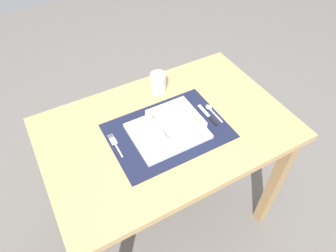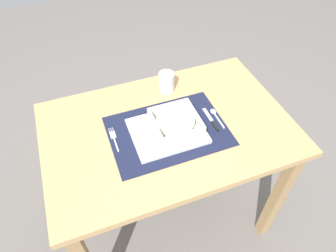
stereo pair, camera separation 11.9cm
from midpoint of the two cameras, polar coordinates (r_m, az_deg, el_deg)
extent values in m
plane|color=slate|center=(1.84, -2.05, -15.93)|extent=(6.00, 6.00, 0.00)
cube|color=tan|center=(1.24, -2.92, -0.74)|extent=(1.00, 0.66, 0.03)
cube|color=#A48252|center=(1.59, 17.34, -10.31)|extent=(0.05, 0.05, 0.70)
cube|color=#A48252|center=(1.66, -21.20, -8.57)|extent=(0.05, 0.05, 0.70)
cube|color=#A48252|center=(1.84, 6.06, 2.31)|extent=(0.05, 0.05, 0.70)
cube|color=#191E38|center=(1.21, -2.81, -1.07)|extent=(0.46, 0.33, 0.00)
cube|color=white|center=(1.20, -2.94, -1.11)|extent=(0.28, 0.23, 0.02)
cube|color=white|center=(1.20, -1.45, -0.16)|extent=(0.18, 0.18, 0.01)
cube|color=white|center=(1.15, -5.10, -0.66)|extent=(0.01, 0.18, 0.05)
cube|color=white|center=(1.21, 1.99, 2.17)|extent=(0.01, 0.18, 0.05)
cube|color=white|center=(1.13, 0.50, -1.86)|extent=(0.16, 0.01, 0.05)
cube|color=white|center=(1.23, -3.29, 3.22)|extent=(0.16, 0.01, 0.05)
cylinder|color=silver|center=(1.18, -1.47, 0.57)|extent=(0.15, 0.15, 0.03)
cube|color=silver|center=(1.17, -12.11, -4.67)|extent=(0.01, 0.07, 0.00)
cube|color=silver|center=(1.20, -13.00, -2.92)|extent=(0.02, 0.04, 0.00)
cylinder|color=silver|center=(1.22, -13.77, -2.18)|extent=(0.00, 0.02, 0.00)
cylinder|color=silver|center=(1.22, -13.44, -2.05)|extent=(0.00, 0.02, 0.00)
cylinder|color=silver|center=(1.22, -13.10, -1.92)|extent=(0.00, 0.02, 0.00)
cube|color=silver|center=(1.27, 6.41, 1.73)|extent=(0.01, 0.08, 0.00)
ellipsoid|color=silver|center=(1.30, 5.02, 3.41)|extent=(0.02, 0.03, 0.01)
cube|color=black|center=(1.25, 5.78, 0.79)|extent=(0.01, 0.05, 0.01)
cube|color=silver|center=(1.29, 4.20, 2.64)|extent=(0.01, 0.08, 0.00)
cylinder|color=white|center=(1.37, -4.36, 7.98)|extent=(0.07, 0.07, 0.09)
cylinder|color=#C64C1E|center=(1.38, -4.31, 7.33)|extent=(0.06, 0.06, 0.05)
camera|label=1|loc=(0.06, -92.87, -3.08)|focal=32.59mm
camera|label=2|loc=(0.06, 87.13, 3.08)|focal=32.59mm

